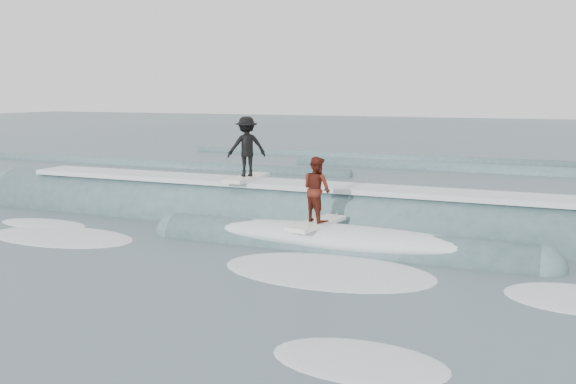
% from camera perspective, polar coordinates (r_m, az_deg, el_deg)
% --- Properties ---
extents(ground, '(160.00, 160.00, 0.00)m').
position_cam_1_polar(ground, '(14.64, -4.25, -5.80)').
color(ground, '#3D505A').
rests_on(ground, ground).
extents(breaking_wave, '(22.99, 3.92, 2.28)m').
position_cam_1_polar(breaking_wave, '(17.58, 1.64, -3.14)').
color(breaking_wave, '#3A5C62').
rests_on(breaking_wave, ground).
extents(surfer_black, '(1.26, 2.01, 1.80)m').
position_cam_1_polar(surfer_black, '(18.34, -3.69, 3.82)').
color(surfer_black, white).
rests_on(surfer_black, ground).
extents(surfer_red, '(0.95, 2.06, 1.66)m').
position_cam_1_polar(surfer_red, '(15.25, 2.56, -0.16)').
color(surfer_red, white).
rests_on(surfer_red, ground).
extents(whitewater, '(16.31, 7.18, 0.10)m').
position_cam_1_polar(whitewater, '(14.01, -4.47, -6.48)').
color(whitewater, white).
rests_on(whitewater, ground).
extents(far_swells, '(39.96, 8.65, 0.80)m').
position_cam_1_polar(far_swells, '(31.84, 5.90, 2.21)').
color(far_swells, '#3A5C62').
rests_on(far_swells, ground).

